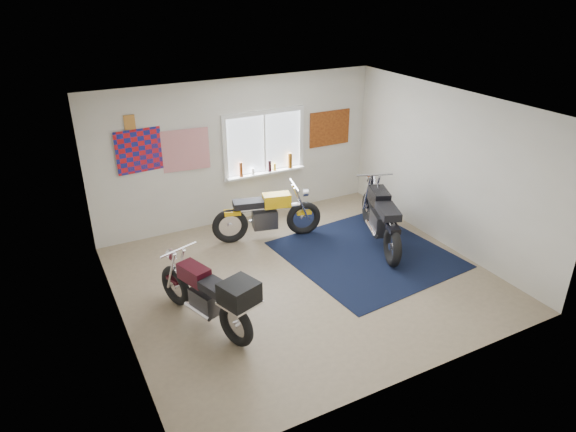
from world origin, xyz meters
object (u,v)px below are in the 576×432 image
yellow_triumph (267,216)px  black_chrome_bike (381,218)px  navy_rug (366,254)px  maroon_tourer (210,296)px

yellow_triumph → black_chrome_bike: black_chrome_bike is taller
navy_rug → maroon_tourer: maroon_tourer is taller
navy_rug → yellow_triumph: yellow_triumph is taller
black_chrome_bike → yellow_triumph: bearing=77.8°
navy_rug → maroon_tourer: 3.12m
maroon_tourer → navy_rug: bearing=-96.5°
navy_rug → maroon_tourer: (-3.01, -0.66, 0.50)m
navy_rug → black_chrome_bike: (0.44, 0.24, 0.48)m
maroon_tourer → yellow_triumph: bearing=-60.5°
black_chrome_bike → maroon_tourer: 3.56m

